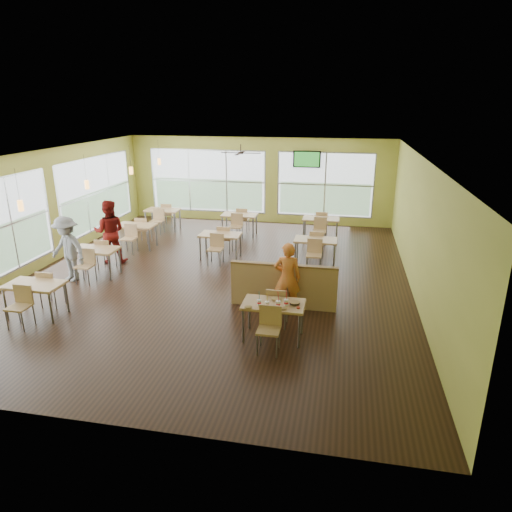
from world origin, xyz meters
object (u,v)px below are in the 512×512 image
at_px(man_plaid, 287,278).
at_px(food_basket, 295,303).
at_px(main_table, 273,309).
at_px(half_wall_divider, 283,286).

bearing_deg(man_plaid, food_basket, 99.90).
relative_size(main_table, half_wall_divider, 0.63).
bearing_deg(half_wall_divider, food_basket, -74.09).
relative_size(man_plaid, food_basket, 7.44).
xyz_separation_m(half_wall_divider, food_basket, (0.40, -1.42, 0.25)).
height_order(main_table, man_plaid, man_plaid).
xyz_separation_m(man_plaid, food_basket, (0.29, -1.20, -0.03)).
height_order(half_wall_divider, man_plaid, man_plaid).
distance_m(half_wall_divider, food_basket, 1.50).
bearing_deg(food_basket, main_table, -175.81).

